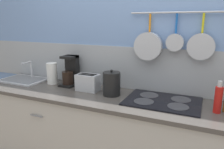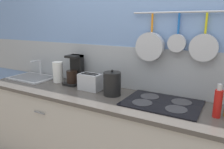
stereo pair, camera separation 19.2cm
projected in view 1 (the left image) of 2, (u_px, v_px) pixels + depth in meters
wall_back at (140, 51)px, 2.11m from camera, size 7.20×0.15×2.60m
cabinet_base at (127, 146)px, 2.02m from camera, size 3.17×0.56×0.85m
countertop at (128, 101)px, 1.91m from camera, size 3.21×0.59×0.03m
sink_basin at (24, 79)px, 2.51m from camera, size 0.51×0.36×0.21m
paper_towel_roll at (52, 73)px, 2.36m from camera, size 0.11×0.11×0.23m
coffee_maker at (70, 73)px, 2.31m from camera, size 0.16×0.20×0.31m
toaster at (88, 82)px, 2.13m from camera, size 0.24×0.13×0.16m
kettle at (112, 84)px, 1.99m from camera, size 0.16×0.16×0.24m
cooktop at (163, 101)px, 1.84m from camera, size 0.62×0.44×0.01m
bottle_dish_soap at (218, 99)px, 1.61m from camera, size 0.06×0.06×0.24m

